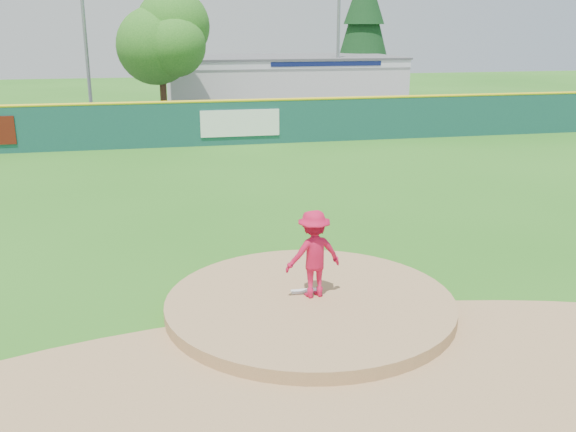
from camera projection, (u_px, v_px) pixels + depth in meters
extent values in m
plane|color=#286B19|center=(310.00, 310.00, 12.29)|extent=(120.00, 120.00, 0.00)
cylinder|color=#9E774C|center=(310.00, 310.00, 12.29)|extent=(5.50, 5.50, 0.50)
cube|color=white|center=(306.00, 291.00, 12.49)|extent=(0.60, 0.15, 0.04)
cylinder|color=#9E774C|center=(359.00, 394.00, 9.47)|extent=(15.40, 15.40, 0.01)
cube|color=#38383A|center=(199.00, 119.00, 37.59)|extent=(44.00, 16.00, 0.02)
imported|color=#C31039|center=(314.00, 254.00, 12.09)|extent=(1.18, 0.80, 1.69)
imported|color=silver|center=(144.00, 125.00, 31.03)|extent=(4.91, 3.43, 1.24)
cube|color=silver|center=(282.00, 82.00, 43.03)|extent=(15.00, 8.00, 3.20)
cube|color=white|center=(295.00, 64.00, 38.86)|extent=(15.00, 0.06, 0.55)
cube|color=#0F194C|center=(327.00, 64.00, 39.23)|extent=(7.00, 0.03, 0.28)
cube|color=#59595B|center=(282.00, 57.00, 42.56)|extent=(15.20, 8.20, 0.12)
cube|color=white|center=(240.00, 123.00, 29.04)|extent=(3.60, 0.04, 1.20)
cube|color=#164843|center=(214.00, 124.00, 28.87)|extent=(40.00, 0.10, 2.00)
cylinder|color=yellow|center=(213.00, 101.00, 28.59)|extent=(40.00, 0.14, 0.14)
cylinder|color=#382314|center=(164.00, 101.00, 34.95)|extent=(0.36, 0.36, 2.60)
sphere|color=#387F23|center=(160.00, 39.00, 34.02)|extent=(5.60, 5.60, 5.60)
cylinder|color=#382314|center=(362.00, 87.00, 48.42)|extent=(0.40, 0.40, 1.60)
cone|color=#113A16|center=(364.00, 21.00, 47.06)|extent=(4.40, 4.40, 7.90)
cylinder|color=gray|center=(84.00, 21.00, 34.82)|extent=(0.20, 0.20, 11.00)
cylinder|color=gray|center=(338.00, 30.00, 39.85)|extent=(0.20, 0.20, 10.00)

